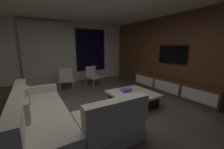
{
  "coord_description": "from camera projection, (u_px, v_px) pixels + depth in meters",
  "views": [
    {
      "loc": [
        -1.29,
        -2.76,
        1.6
      ],
      "look_at": [
        0.57,
        0.34,
        0.87
      ],
      "focal_mm": 21.78,
      "sensor_mm": 36.0,
      "label": 1
    }
  ],
  "objects": [
    {
      "name": "back_wall_with_window",
      "position": [
        62.0,
        53.0,
        6.03
      ],
      "size": [
        6.6,
        0.3,
        2.7
      ],
      "color": "silver",
      "rests_on": "floor"
    },
    {
      "name": "sectional_couch",
      "position": [
        58.0,
        118.0,
        2.55
      ],
      "size": [
        1.98,
        2.5,
        0.82
      ],
      "color": "#B1A997",
      "rests_on": "floor"
    },
    {
      "name": "media_console",
      "position": [
        171.0,
        87.0,
        4.68
      ],
      "size": [
        0.46,
        3.1,
        0.52
      ],
      "color": "brown",
      "rests_on": "floor"
    },
    {
      "name": "coffee_table",
      "position": [
        133.0,
        99.0,
        3.8
      ],
      "size": [
        1.16,
        1.16,
        0.36
      ],
      "color": "black",
      "rests_on": "floor"
    },
    {
      "name": "accent_chair_by_curtain",
      "position": [
        66.0,
        78.0,
        5.3
      ],
      "size": [
        0.64,
        0.66,
        0.78
      ],
      "color": "#B2ADA0",
      "rests_on": "floor"
    },
    {
      "name": "accent_chair_near_window",
      "position": [
        93.0,
        75.0,
        5.83
      ],
      "size": [
        0.66,
        0.68,
        0.78
      ],
      "color": "#B2ADA0",
      "rests_on": "floor"
    },
    {
      "name": "floor",
      "position": [
        99.0,
        114.0,
        3.28
      ],
      "size": [
        9.2,
        9.2,
        0.0
      ],
      "primitive_type": "plane",
      "color": "#564C44"
    },
    {
      "name": "book_stack_on_coffee_table",
      "position": [
        126.0,
        90.0,
        3.82
      ],
      "size": [
        0.31,
        0.21,
        0.1
      ],
      "color": "#A9B278",
      "rests_on": "coffee_table"
    },
    {
      "name": "mounted_tv",
      "position": [
        172.0,
        54.0,
        4.72
      ],
      "size": [
        0.05,
        1.08,
        0.62
      ],
      "color": "black"
    },
    {
      "name": "media_wall",
      "position": [
        181.0,
        55.0,
        4.56
      ],
      "size": [
        0.12,
        7.8,
        2.7
      ],
      "color": "brown",
      "rests_on": "floor"
    }
  ]
}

